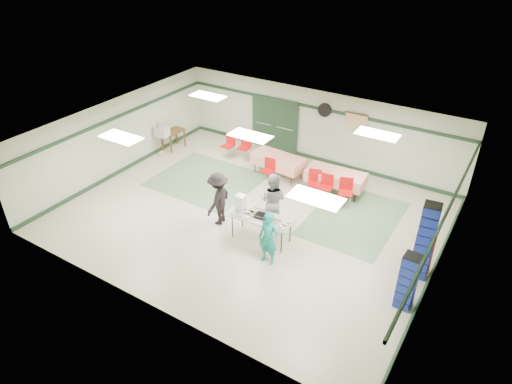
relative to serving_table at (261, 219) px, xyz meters
The scene contains 42 objects.
floor 1.47m from the serving_table, 136.06° to the left, with size 11.00×11.00×0.00m, color beige.
ceiling 2.36m from the serving_table, 136.06° to the left, with size 11.00×11.00×0.00m, color silver.
wall_back 5.50m from the serving_table, 99.72° to the left, with size 11.00×11.00×0.00m, color beige.
wall_front 3.78m from the serving_table, 104.34° to the right, with size 11.00×11.00×0.00m, color beige.
wall_left 6.52m from the serving_table, behind, with size 9.00×9.00×0.00m, color beige.
wall_right 4.71m from the serving_table, 11.00° to the left, with size 9.00×9.00×0.00m, color beige.
trim_back 5.60m from the serving_table, 99.77° to the left, with size 11.00×0.06×0.10m, color #1C3421.
baseboard_back 5.48m from the serving_table, 99.77° to the left, with size 11.00×0.06×0.12m, color #1C3421.
trim_left 6.59m from the serving_table, behind, with size 9.00×0.06×0.10m, color #1C3421.
baseboard_left 6.49m from the serving_table, behind, with size 9.00×0.06×0.12m, color #1C3421.
trim_right 4.82m from the serving_table, 11.07° to the left, with size 9.00×0.06×0.10m, color #1C3421.
baseboard_right 4.68m from the serving_table, 11.07° to the left, with size 9.00×0.06×0.12m, color #1C3421.
green_patch_a 3.97m from the serving_table, 151.10° to the left, with size 3.50×3.00×0.01m, color gray.
green_patch_b 3.12m from the serving_table, 51.85° to the left, with size 2.50×3.50×0.01m, color gray.
double_door_left 6.19m from the serving_table, 120.37° to the left, with size 0.90×0.06×2.10m, color gray.
double_door_right 5.77m from the serving_table, 112.18° to the left, with size 0.90×0.06×2.10m, color gray.
door_frame 5.94m from the serving_table, 116.55° to the left, with size 2.00×0.03×2.15m, color #1C3421.
wall_fan 5.53m from the serving_table, 96.67° to the left, with size 0.50×0.50×0.10m, color black.
scroll_banner 5.48m from the serving_table, 83.82° to the left, with size 0.80×0.02×0.60m, color #D3BC84.
serving_table is the anchor object (origin of this frame).
sheet_tray_right 0.61m from the serving_table, ahead, with size 0.52×0.40×0.02m, color silver.
sheet_tray_mid 0.17m from the serving_table, 143.36° to the left, with size 0.59×0.45×0.02m, color silver.
sheet_tray_left 0.53m from the serving_table, 167.59° to the right, with size 0.57×0.43×0.02m, color silver.
baking_pan 0.11m from the serving_table, 17.15° to the left, with size 0.47×0.29×0.08m, color black.
foam_box_stack 0.80m from the serving_table, behind, with size 0.26×0.24×0.42m, color white.
volunteer_teal 1.01m from the serving_table, 47.88° to the right, with size 0.56×0.37×1.54m, color #128175.
volunteer_grey 0.81m from the serving_table, 96.63° to the left, with size 0.84×0.66×1.73m, color gray.
volunteer_dark 1.52m from the serving_table, behind, with size 1.08×0.62×1.67m, color black.
dining_table_a 3.64m from the serving_table, 78.65° to the left, with size 1.98×0.96×0.77m.
dining_table_b 3.86m from the serving_table, 112.63° to the left, with size 1.95×1.01×0.77m.
chair_a 3.07m from the serving_table, 77.99° to the left, with size 0.46×0.46×0.87m.
chair_b 3.01m from the serving_table, 85.86° to the left, with size 0.55×0.55×0.92m.
chair_c 3.27m from the serving_table, 66.47° to the left, with size 0.56×0.56×0.93m.
chair_d 3.36m from the serving_table, 116.91° to the left, with size 0.44×0.44×0.86m.
chair_loose_a 5.16m from the serving_table, 128.25° to the left, with size 0.46×0.46×0.91m.
chair_loose_b 5.41m from the serving_table, 134.57° to the left, with size 0.47×0.47×0.91m.
crate_stack_blue_a 4.33m from the serving_table, 11.51° to the left, with size 0.41×0.41×2.15m, color navy.
crate_stack_red 4.35m from the serving_table, 13.68° to the left, with size 0.40×0.40×1.29m, color maroon.
crate_stack_blue_b 4.25m from the serving_table, ahead, with size 0.38×0.38×1.50m, color navy.
printer_table 6.90m from the serving_table, 151.66° to the left, with size 0.67×0.95×0.74m.
office_printer 6.64m from the serving_table, 156.13° to the left, with size 0.46×0.41×0.37m, color #B3B2AE.
broom 6.69m from the serving_table, 156.82° to the left, with size 0.03×0.03×1.36m, color brown.
Camera 1 is at (6.37, -9.88, 7.98)m, focal length 32.00 mm.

